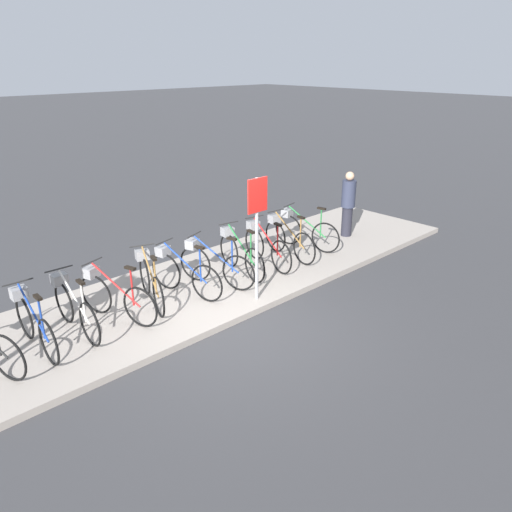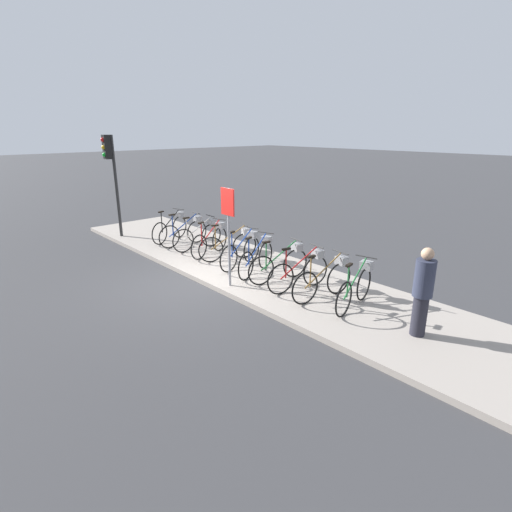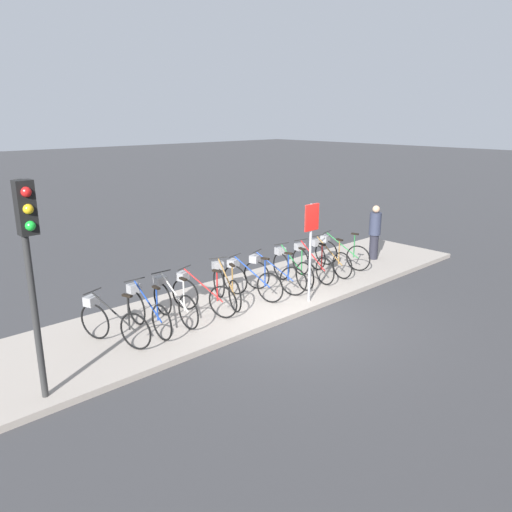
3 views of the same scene
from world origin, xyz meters
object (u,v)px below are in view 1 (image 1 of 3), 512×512
(parked_bicycle_2, at_px, (73,306))
(pedestrian, at_px, (348,203))
(parked_bicycle_4, at_px, (150,279))
(parked_bicycle_5, at_px, (182,271))
(parked_bicycle_7, at_px, (239,252))
(parked_bicycle_9, at_px, (287,237))
(parked_bicycle_3, at_px, (113,294))
(parked_bicycle_6, at_px, (212,263))
(sign_post, at_px, (257,219))
(parked_bicycle_1, at_px, (33,322))
(parked_bicycle_10, at_px, (303,229))
(parked_bicycle_8, at_px, (265,245))

(parked_bicycle_2, relative_size, pedestrian, 1.06)
(parked_bicycle_4, bearing_deg, parked_bicycle_5, -10.00)
(parked_bicycle_7, relative_size, parked_bicycle_9, 0.99)
(parked_bicycle_3, height_order, parked_bicycle_7, same)
(parked_bicycle_6, relative_size, pedestrian, 1.01)
(parked_bicycle_3, bearing_deg, parked_bicycle_4, 7.46)
(parked_bicycle_6, relative_size, sign_post, 0.72)
(parked_bicycle_1, xyz_separation_m, sign_post, (3.62, -1.12, 1.10))
(pedestrian, bearing_deg, parked_bicycle_2, 178.71)
(parked_bicycle_9, xyz_separation_m, parked_bicycle_10, (0.69, 0.12, 0.00))
(parked_bicycle_2, bearing_deg, sign_post, -22.10)
(parked_bicycle_5, distance_m, sign_post, 1.80)
(parked_bicycle_10, xyz_separation_m, sign_post, (-2.65, -1.22, 1.10))
(parked_bicycle_2, height_order, parked_bicycle_10, same)
(parked_bicycle_1, distance_m, parked_bicycle_10, 6.27)
(parked_bicycle_9, height_order, sign_post, sign_post)
(sign_post, bearing_deg, parked_bicycle_5, 127.33)
(parked_bicycle_2, bearing_deg, parked_bicycle_10, 0.18)
(parked_bicycle_6, bearing_deg, parked_bicycle_7, 5.91)
(parked_bicycle_6, height_order, pedestrian, pedestrian)
(parked_bicycle_8, distance_m, sign_post, 2.00)
(parked_bicycle_3, relative_size, parked_bicycle_5, 0.98)
(parked_bicycle_2, distance_m, parked_bicycle_5, 2.09)
(parked_bicycle_2, bearing_deg, parked_bicycle_7, -0.85)
(parked_bicycle_1, relative_size, parked_bicycle_4, 1.05)
(parked_bicycle_10, height_order, pedestrian, pedestrian)
(parked_bicycle_10, relative_size, pedestrian, 1.04)
(parked_bicycle_2, distance_m, parked_bicycle_7, 3.53)
(parked_bicycle_8, xyz_separation_m, sign_post, (-1.27, -1.09, 1.10))
(parked_bicycle_5, bearing_deg, parked_bicycle_8, -1.13)
(parked_bicycle_7, xyz_separation_m, sign_post, (-0.58, -1.15, 1.10))
(parked_bicycle_7, bearing_deg, parked_bicycle_6, -174.09)
(parked_bicycle_9, height_order, pedestrian, pedestrian)
(parked_bicycle_1, bearing_deg, parked_bicycle_8, -0.41)
(parked_bicycle_2, relative_size, sign_post, 0.75)
(parked_bicycle_3, relative_size, parked_bicycle_4, 1.00)
(parked_bicycle_2, relative_size, parked_bicycle_5, 1.02)
(parked_bicycle_6, bearing_deg, parked_bicycle_5, 174.61)
(parked_bicycle_3, height_order, parked_bicycle_6, same)
(pedestrian, height_order, sign_post, sign_post)
(parked_bicycle_7, height_order, pedestrian, pedestrian)
(parked_bicycle_3, xyz_separation_m, parked_bicycle_10, (4.93, 0.08, 0.00))
(parked_bicycle_2, distance_m, parked_bicycle_10, 5.60)
(pedestrian, relative_size, sign_post, 0.71)
(parked_bicycle_7, bearing_deg, parked_bicycle_2, 179.15)
(parked_bicycle_1, bearing_deg, parked_bicycle_9, -0.33)
(parked_bicycle_1, xyz_separation_m, parked_bicycle_9, (5.58, -0.03, 0.00))
(parked_bicycle_5, height_order, parked_bicycle_6, same)
(parked_bicycle_10, bearing_deg, parked_bicycle_3, -179.10)
(parked_bicycle_1, relative_size, pedestrian, 1.06)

